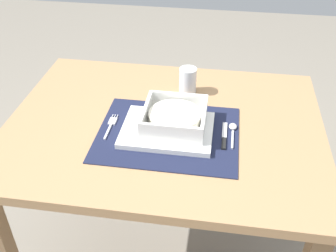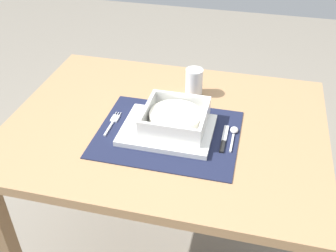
{
  "view_description": "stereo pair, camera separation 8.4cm",
  "coord_description": "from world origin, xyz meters",
  "px_view_note": "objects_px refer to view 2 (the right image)",
  "views": [
    {
      "loc": [
        0.16,
        -1.0,
        1.43
      ],
      "look_at": [
        0.02,
        -0.06,
        0.74
      ],
      "focal_mm": 42.76,
      "sensor_mm": 36.0,
      "label": 1
    },
    {
      "loc": [
        0.25,
        -0.98,
        1.43
      ],
      "look_at": [
        0.02,
        -0.06,
        0.74
      ],
      "focal_mm": 42.76,
      "sensor_mm": 36.0,
      "label": 2
    }
  ],
  "objects_px": {
    "butter_knife": "(224,140)",
    "porridge_bowl": "(175,119)",
    "fork": "(113,121)",
    "dining_table": "(166,147)",
    "spoon": "(234,133)",
    "drinking_glass": "(194,83)"
  },
  "relations": [
    {
      "from": "dining_table",
      "to": "fork",
      "type": "bearing_deg",
      "value": -165.78
    },
    {
      "from": "porridge_bowl",
      "to": "spoon",
      "type": "distance_m",
      "value": 0.18
    },
    {
      "from": "porridge_bowl",
      "to": "fork",
      "type": "height_order",
      "value": "porridge_bowl"
    },
    {
      "from": "porridge_bowl",
      "to": "fork",
      "type": "xyz_separation_m",
      "value": [
        -0.19,
        -0.01,
        -0.04
      ]
    },
    {
      "from": "butter_knife",
      "to": "drinking_glass",
      "type": "relative_size",
      "value": 1.41
    },
    {
      "from": "dining_table",
      "to": "drinking_glass",
      "type": "distance_m",
      "value": 0.24
    },
    {
      "from": "dining_table",
      "to": "porridge_bowl",
      "type": "bearing_deg",
      "value": -39.82
    },
    {
      "from": "porridge_bowl",
      "to": "spoon",
      "type": "bearing_deg",
      "value": 4.94
    },
    {
      "from": "butter_knife",
      "to": "porridge_bowl",
      "type": "bearing_deg",
      "value": 174.97
    },
    {
      "from": "spoon",
      "to": "butter_knife",
      "type": "xyz_separation_m",
      "value": [
        -0.02,
        -0.04,
        -0.0
      ]
    },
    {
      "from": "drinking_glass",
      "to": "spoon",
      "type": "bearing_deg",
      "value": -52.27
    },
    {
      "from": "fork",
      "to": "porridge_bowl",
      "type": "bearing_deg",
      "value": 5.53
    },
    {
      "from": "butter_knife",
      "to": "dining_table",
      "type": "bearing_deg",
      "value": 167.77
    },
    {
      "from": "porridge_bowl",
      "to": "butter_knife",
      "type": "distance_m",
      "value": 0.16
    },
    {
      "from": "porridge_bowl",
      "to": "spoon",
      "type": "xyz_separation_m",
      "value": [
        0.17,
        0.02,
        -0.03
      ]
    },
    {
      "from": "butter_knife",
      "to": "spoon",
      "type": "bearing_deg",
      "value": 62.34
    },
    {
      "from": "dining_table",
      "to": "fork",
      "type": "relative_size",
      "value": 7.5
    },
    {
      "from": "fork",
      "to": "spoon",
      "type": "bearing_deg",
      "value": 6.56
    },
    {
      "from": "fork",
      "to": "butter_knife",
      "type": "xyz_separation_m",
      "value": [
        0.34,
        -0.01,
        0.0
      ]
    },
    {
      "from": "spoon",
      "to": "drinking_glass",
      "type": "bearing_deg",
      "value": 127.9
    },
    {
      "from": "fork",
      "to": "dining_table",
      "type": "bearing_deg",
      "value": 16.98
    },
    {
      "from": "dining_table",
      "to": "fork",
      "type": "distance_m",
      "value": 0.19
    }
  ]
}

